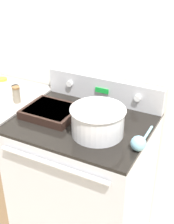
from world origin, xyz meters
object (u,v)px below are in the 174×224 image
(ladle, at_px, (139,143))
(spice_jar_black_cap, at_px, (16,91))
(casserole_dish, at_px, (51,111))
(mixing_bowl, at_px, (98,120))
(spice_jar_brown_cap, at_px, (17,95))
(spice_jar_yellow_cap, at_px, (3,83))

(ladle, distance_m, spice_jar_black_cap, 0.92)
(casserole_dish, distance_m, ladle, 0.58)
(spice_jar_black_cap, bearing_deg, mixing_bowl, -11.95)
(mixing_bowl, xyz_separation_m, casserole_dish, (-0.33, 0.05, -0.06))
(ladle, xyz_separation_m, spice_jar_brown_cap, (-0.85, 0.11, 0.03))
(casserole_dish, bearing_deg, mixing_bowl, -9.28)
(casserole_dish, height_order, spice_jar_black_cap, spice_jar_black_cap)
(mixing_bowl, distance_m, casserole_dish, 0.34)
(ladle, distance_m, spice_jar_yellow_cap, 1.09)
(spice_jar_brown_cap, relative_size, spice_jar_yellow_cap, 1.39)
(ladle, distance_m, spice_jar_brown_cap, 0.86)
(mixing_bowl, height_order, spice_jar_yellow_cap, mixing_bowl)
(spice_jar_brown_cap, bearing_deg, spice_jar_yellow_cap, 150.76)
(spice_jar_black_cap, bearing_deg, ladle, -10.81)
(casserole_dish, bearing_deg, spice_jar_black_cap, 165.40)
(casserole_dish, xyz_separation_m, spice_jar_black_cap, (-0.33, 0.09, 0.03))
(mixing_bowl, xyz_separation_m, spice_jar_black_cap, (-0.66, 0.14, -0.03))
(ladle, relative_size, spice_jar_brown_cap, 2.55)
(casserole_dish, relative_size, spice_jar_yellow_cap, 3.96)
(spice_jar_black_cap, distance_m, spice_jar_yellow_cap, 0.17)
(mixing_bowl, height_order, ladle, mixing_bowl)
(mixing_bowl, xyz_separation_m, spice_jar_brown_cap, (-0.61, 0.08, -0.02))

